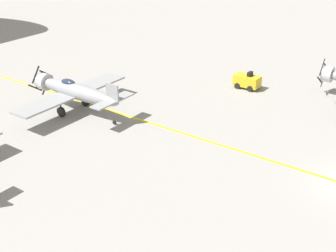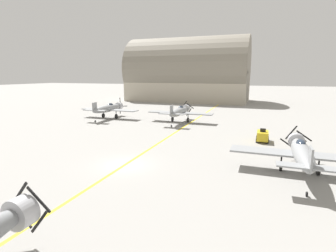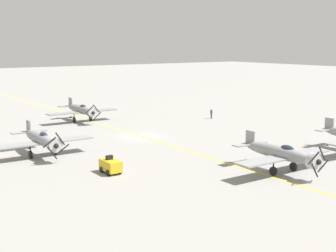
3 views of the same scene
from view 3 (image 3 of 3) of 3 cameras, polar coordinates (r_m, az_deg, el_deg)
name	(u,v)px [view 3 (image 3 of 3)]	position (r m, az deg, el deg)	size (l,w,h in m)	color
ground_plane	(142,137)	(66.29, -3.20, -1.32)	(400.00, 400.00, 0.00)	gray
taxiway_stripe	(142,137)	(66.29, -3.20, -1.32)	(0.30, 160.00, 0.01)	yellow
airplane_mid_right	(42,139)	(56.50, -15.16, -1.58)	(12.00, 9.98, 3.65)	gray
airplane_far_center	(281,153)	(49.07, 13.67, -3.25)	(12.00, 9.98, 3.65)	gray
airplane_near_center	(81,110)	(79.99, -10.52, 1.95)	(12.00, 9.98, 3.65)	gray
tow_tractor	(111,165)	(48.10, -7.01, -4.80)	(1.57, 2.60, 1.79)	gold
ground_crew_walking	(211,113)	(82.35, 5.31, 1.55)	(0.38, 0.38, 1.73)	#334256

